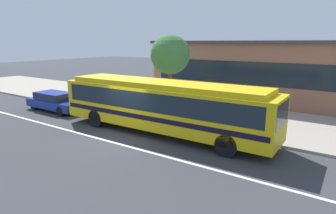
{
  "coord_description": "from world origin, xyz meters",
  "views": [
    {
      "loc": [
        9.66,
        -10.01,
        4.71
      ],
      "look_at": [
        1.25,
        2.3,
        1.3
      ],
      "focal_mm": 30.49,
      "sensor_mm": 36.0,
      "label": 1
    }
  ],
  "objects_px": {
    "transit_bus": "(162,104)",
    "pedestrian_waiting_near_sign": "(150,98)",
    "street_tree_near_stop": "(170,55)",
    "sedan_behind_bus": "(55,100)",
    "bus_stop_sign": "(259,108)"
  },
  "relations": [
    {
      "from": "pedestrian_waiting_near_sign",
      "to": "street_tree_near_stop",
      "type": "distance_m",
      "value": 3.09
    },
    {
      "from": "sedan_behind_bus",
      "to": "street_tree_near_stop",
      "type": "xyz_separation_m",
      "value": [
        6.89,
        4.13,
        3.14
      ]
    },
    {
      "from": "transit_bus",
      "to": "sedan_behind_bus",
      "type": "relative_size",
      "value": 2.56
    },
    {
      "from": "transit_bus",
      "to": "bus_stop_sign",
      "type": "distance_m",
      "value": 4.81
    },
    {
      "from": "transit_bus",
      "to": "bus_stop_sign",
      "type": "bearing_deg",
      "value": 23.22
    },
    {
      "from": "transit_bus",
      "to": "pedestrian_waiting_near_sign",
      "type": "bearing_deg",
      "value": 136.3
    },
    {
      "from": "pedestrian_waiting_near_sign",
      "to": "street_tree_near_stop",
      "type": "xyz_separation_m",
      "value": [
        0.81,
        1.16,
        2.75
      ]
    },
    {
      "from": "sedan_behind_bus",
      "to": "pedestrian_waiting_near_sign",
      "type": "distance_m",
      "value": 6.77
    },
    {
      "from": "transit_bus",
      "to": "pedestrian_waiting_near_sign",
      "type": "xyz_separation_m",
      "value": [
        -3.08,
        2.95,
        -0.49
      ]
    },
    {
      "from": "sedan_behind_bus",
      "to": "bus_stop_sign",
      "type": "bearing_deg",
      "value": 8.04
    },
    {
      "from": "sedan_behind_bus",
      "to": "bus_stop_sign",
      "type": "xyz_separation_m",
      "value": [
        13.58,
        1.92,
        0.88
      ]
    },
    {
      "from": "street_tree_near_stop",
      "to": "sedan_behind_bus",
      "type": "bearing_deg",
      "value": -149.06
    },
    {
      "from": "transit_bus",
      "to": "street_tree_near_stop",
      "type": "bearing_deg",
      "value": 118.93
    },
    {
      "from": "sedan_behind_bus",
      "to": "street_tree_near_stop",
      "type": "distance_m",
      "value": 8.62
    },
    {
      "from": "street_tree_near_stop",
      "to": "bus_stop_sign",
      "type": "bearing_deg",
      "value": -18.26
    }
  ]
}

